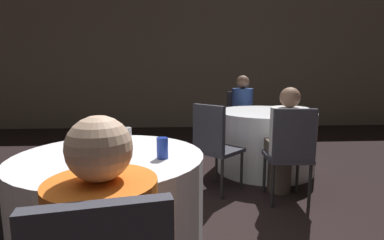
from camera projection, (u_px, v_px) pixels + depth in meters
The scene contains 13 objects.
wall_back at pixel (162, 64), 6.57m from camera, with size 16.00×0.06×2.80m.
table_near at pixel (112, 214), 1.86m from camera, with size 1.14×1.14×0.76m.
table_far at pixel (264, 141), 3.82m from camera, with size 1.24×1.24×0.76m.
chair_far_southwest at pixel (214, 141), 3.05m from camera, with size 0.57×0.57×0.93m.
chair_far_north at pixel (240, 115), 4.81m from camera, with size 0.43×0.44×0.93m.
chair_far_south at pixel (291, 148), 2.77m from camera, with size 0.43×0.43×0.93m.
person_blue_shirt at pixel (243, 114), 4.64m from camera, with size 0.34×0.50×1.19m.
person_white_shirt at pixel (285, 142), 2.93m from camera, with size 0.36×0.51×1.11m.
pizza_plate_near at pixel (110, 153), 1.82m from camera, with size 0.24×0.24×0.02m.
soda_can_red at pixel (89, 133), 2.16m from camera, with size 0.07×0.07×0.12m.
soda_can_blue at pixel (162, 148), 1.72m from camera, with size 0.07×0.07×0.12m.
soda_can_silver at pixel (127, 137), 2.02m from camera, with size 0.07×0.07×0.12m.
bottle_far at pixel (292, 100), 3.83m from camera, with size 0.09×0.09×0.27m.
Camera 1 is at (0.26, -1.62, 1.25)m, focal length 28.00 mm.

